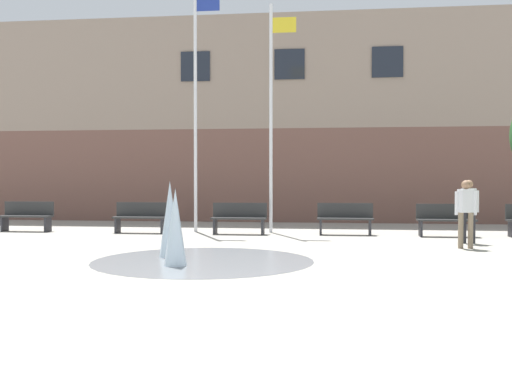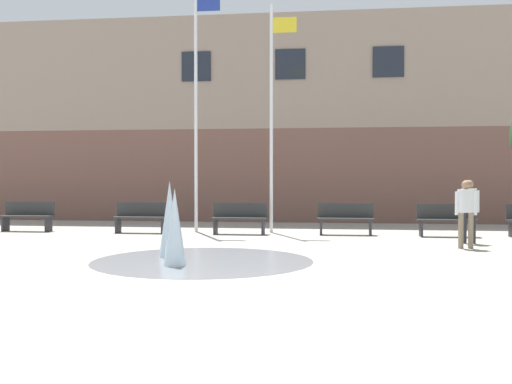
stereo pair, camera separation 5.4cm
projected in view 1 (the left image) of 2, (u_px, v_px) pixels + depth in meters
name	position (u px, v px, depth m)	size (l,w,h in m)	color
ground_plane	(188.00, 334.00, 6.34)	(100.00, 100.00, 0.00)	#9E998E
library_building	(294.00, 125.00, 24.82)	(36.00, 6.05, 7.68)	brown
splash_fountain	(179.00, 230.00, 11.84)	(4.38, 4.38, 1.59)	gray
park_bench_far_left	(27.00, 216.00, 18.34)	(1.60, 0.44, 0.91)	#28282D
park_bench_left_of_flagpoles	(141.00, 217.00, 17.80)	(1.60, 0.44, 0.91)	#28282D
park_bench_under_left_flagpole	(239.00, 218.00, 17.42)	(1.60, 0.44, 0.91)	#28282D
park_bench_under_right_flagpole	(345.00, 218.00, 17.24)	(1.60, 0.44, 0.91)	#28282D
park_bench_near_trashcan	(446.00, 219.00, 16.71)	(1.60, 0.44, 0.91)	#28282D
adult_in_red	(469.00, 206.00, 14.95)	(0.50, 0.37, 1.59)	#28282D
adult_watching	(466.00, 208.00, 13.89)	(0.50, 0.33, 1.59)	#89755B
flagpole_left	(196.00, 100.00, 18.13)	(0.80, 0.10, 7.52)	silver
flagpole_right	(272.00, 111.00, 17.85)	(0.80, 0.10, 6.81)	silver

